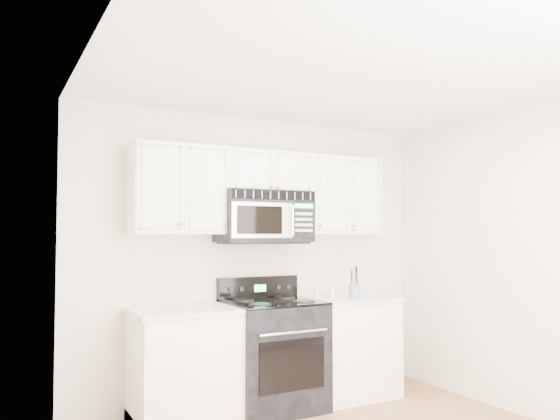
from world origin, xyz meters
TOP-DOWN VIEW (x-y plane):
  - room at (0.00, 0.00)m, footprint 3.51×3.51m
  - base_cabinet_left at (-0.80, 1.44)m, footprint 0.86×0.65m
  - base_cabinet_right at (0.80, 1.44)m, footprint 0.86×0.65m
  - range at (-0.01, 1.42)m, footprint 0.80×0.72m
  - upper_cabinets at (0.00, 1.58)m, footprint 2.44×0.37m
  - microwave at (-0.04, 1.54)m, footprint 0.83×0.47m
  - utensil_crock at (0.81, 1.32)m, footprint 0.11×0.11m
  - shaker_salt at (0.48, 1.48)m, footprint 0.04×0.04m
  - shaker_pepper at (0.58, 1.37)m, footprint 0.05×0.05m

SIDE VIEW (x-z plane):
  - base_cabinet_left at x=-0.80m, z-range -0.03..0.89m
  - base_cabinet_right at x=0.80m, z-range -0.03..0.89m
  - range at x=-0.01m, z-range -0.08..1.05m
  - shaker_salt at x=0.48m, z-range 0.92..1.01m
  - shaker_pepper at x=0.58m, z-range 0.92..1.03m
  - utensil_crock at x=0.81m, z-range 0.85..1.14m
  - room at x=0.00m, z-range 0.00..2.60m
  - microwave at x=-0.04m, z-range 1.45..1.91m
  - upper_cabinets at x=0.00m, z-range 1.56..2.31m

